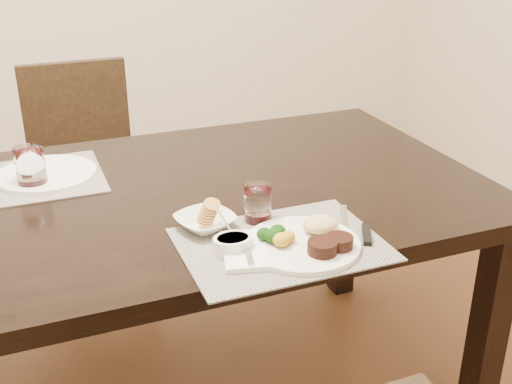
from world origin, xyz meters
name	(u,v)px	position (x,y,z in m)	size (l,w,h in m)	color
dining_table	(127,227)	(0.00, 0.00, 0.67)	(2.00, 1.00, 0.75)	black
chair_far	(85,165)	(0.00, 0.93, 0.50)	(0.42, 0.42, 0.90)	black
placemat_near	(281,244)	(0.29, -0.38, 0.75)	(0.46, 0.34, 0.00)	gray
placemat_far	(19,181)	(-0.25, 0.23, 0.75)	(0.46, 0.34, 0.00)	gray
dinner_plate	(308,240)	(0.34, -0.42, 0.77)	(0.27, 0.27, 0.05)	white
napkin_fork	(244,250)	(0.19, -0.39, 0.76)	(0.14, 0.19, 0.02)	white
steak_knife	(361,230)	(0.49, -0.40, 0.76)	(0.08, 0.22, 0.01)	white
cracker_bowl	(205,221)	(0.15, -0.24, 0.77)	(0.17, 0.17, 0.06)	white
sauce_ramekin	(233,243)	(0.17, -0.38, 0.77)	(0.09, 0.14, 0.07)	white
wine_glass_near	(258,205)	(0.28, -0.25, 0.80)	(0.07, 0.07, 0.09)	silver
far_plate	(46,174)	(-0.18, 0.23, 0.76)	(0.28, 0.28, 0.01)	white
wine_glass_far	(31,169)	(-0.22, 0.17, 0.80)	(0.08, 0.08, 0.11)	silver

